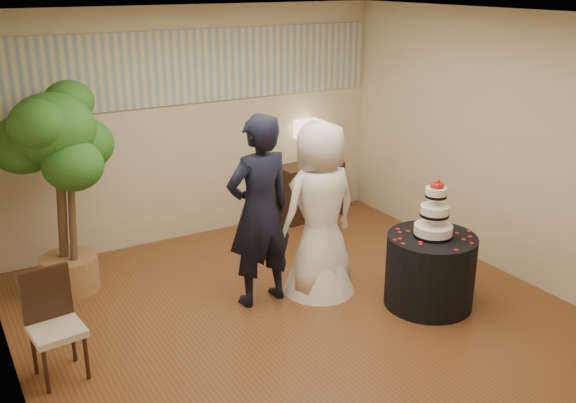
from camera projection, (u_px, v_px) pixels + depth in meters
floor at (300, 318)px, 6.16m from camera, size 5.00×5.00×0.00m
ceiling at (302, 16)px, 5.23m from camera, size 5.00×5.00×0.00m
wall_back at (194, 125)px, 7.73m from camera, size 5.00×0.06×2.80m
wall_front at (527, 293)px, 3.66m from camera, size 5.00×0.06×2.80m
wall_right at (500, 144)px, 6.88m from camera, size 0.06×5.00×2.80m
mural_border at (191, 67)px, 7.48m from camera, size 4.90×0.02×0.85m
groom at (259, 211)px, 6.18m from camera, size 0.74×0.52×1.92m
bride at (320, 209)px, 6.43m from camera, size 0.93×0.80×1.80m
cake_table at (430, 270)px, 6.32m from camera, size 1.01×1.01×0.73m
wedding_cake at (435, 208)px, 6.10m from camera, size 0.38×0.38×0.58m
console at (310, 191)px, 8.63m from camera, size 0.92×0.47×0.74m
table_lamp at (310, 143)px, 8.41m from camera, size 0.32×0.32×0.58m
ficus_tree at (60, 191)px, 6.37m from camera, size 1.29×1.29×2.18m
side_chair at (56, 328)px, 5.12m from camera, size 0.46×0.48×0.91m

